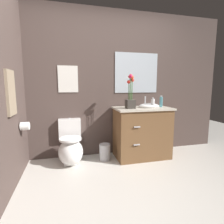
# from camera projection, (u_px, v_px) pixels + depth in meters

# --- Properties ---
(ground_plane) EXTENTS (8.68, 8.68, 0.00)m
(ground_plane) POSITION_uv_depth(u_px,v_px,m) (136.00, 203.00, 1.88)
(ground_plane) COLOR beige
(wall_back) EXTENTS (4.05, 0.05, 2.50)m
(wall_back) POSITION_uv_depth(u_px,v_px,m) (116.00, 84.00, 3.18)
(wall_back) COLOR #4C3D38
(wall_back) RESTS_ON ground_plane
(toilet) EXTENTS (0.38, 0.59, 0.69)m
(toilet) POSITION_uv_depth(u_px,v_px,m) (71.00, 148.00, 2.83)
(toilet) COLOR white
(toilet) RESTS_ON ground_plane
(vanity_cabinet) EXTENTS (0.94, 0.56, 1.04)m
(vanity_cabinet) POSITION_uv_depth(u_px,v_px,m) (142.00, 132.00, 3.07)
(vanity_cabinet) COLOR brown
(vanity_cabinet) RESTS_ON ground_plane
(flower_vase) EXTENTS (0.14, 0.14, 0.55)m
(flower_vase) POSITION_uv_depth(u_px,v_px,m) (130.00, 97.00, 2.86)
(flower_vase) COLOR #38332D
(flower_vase) RESTS_ON vanity_cabinet
(soap_bottle) EXTENTS (0.06, 0.06, 0.17)m
(soap_bottle) POSITION_uv_depth(u_px,v_px,m) (153.00, 103.00, 2.95)
(soap_bottle) COLOR white
(soap_bottle) RESTS_ON vanity_cabinet
(lotion_bottle) EXTENTS (0.05, 0.05, 0.20)m
(lotion_bottle) POSITION_uv_depth(u_px,v_px,m) (161.00, 102.00, 3.08)
(lotion_bottle) COLOR teal
(lotion_bottle) RESTS_ON vanity_cabinet
(trash_bin) EXTENTS (0.18, 0.18, 0.27)m
(trash_bin) POSITION_uv_depth(u_px,v_px,m) (105.00, 152.00, 2.97)
(trash_bin) COLOR #B7B7BC
(trash_bin) RESTS_ON ground_plane
(wall_poster) EXTENTS (0.32, 0.01, 0.43)m
(wall_poster) POSITION_uv_depth(u_px,v_px,m) (68.00, 79.00, 2.93)
(wall_poster) COLOR silver
(wall_mirror) EXTENTS (0.80, 0.01, 0.70)m
(wall_mirror) POSITION_uv_depth(u_px,v_px,m) (136.00, 73.00, 3.21)
(wall_mirror) COLOR #B2BCC6
(hanging_towel) EXTENTS (0.03, 0.28, 0.52)m
(hanging_towel) POSITION_uv_depth(u_px,v_px,m) (11.00, 93.00, 2.05)
(hanging_towel) COLOR gray
(toilet_paper_roll) EXTENTS (0.11, 0.11, 0.11)m
(toilet_paper_roll) POSITION_uv_depth(u_px,v_px,m) (25.00, 126.00, 2.44)
(toilet_paper_roll) COLOR white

